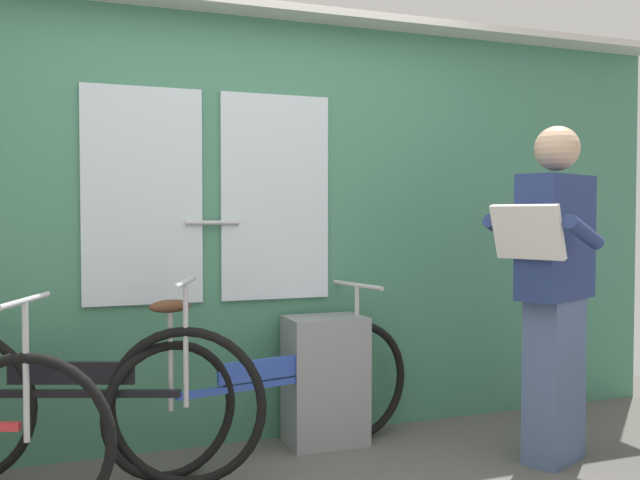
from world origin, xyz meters
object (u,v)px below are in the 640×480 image
at_px(trash_bin_by_wall, 325,380).
at_px(bicycle_leaning_behind, 70,402).
at_px(passenger_reading_newspaper, 554,286).
at_px(bicycle_near_door, 270,390).

bearing_deg(trash_bin_by_wall, bicycle_leaning_behind, -172.92).
bearing_deg(bicycle_leaning_behind, passenger_reading_newspaper, 7.96).
relative_size(bicycle_leaning_behind, passenger_reading_newspaper, 1.00).
relative_size(bicycle_leaning_behind, trash_bin_by_wall, 2.43).
xyz_separation_m(bicycle_near_door, passenger_reading_newspaper, (1.30, -0.53, 0.52)).
relative_size(passenger_reading_newspaper, trash_bin_by_wall, 2.43).
relative_size(bicycle_near_door, trash_bin_by_wall, 2.45).
height_order(passenger_reading_newspaper, trash_bin_by_wall, passenger_reading_newspaper).
distance_m(bicycle_near_door, trash_bin_by_wall, 0.38).
xyz_separation_m(bicycle_near_door, trash_bin_by_wall, (0.35, 0.14, -0.01)).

